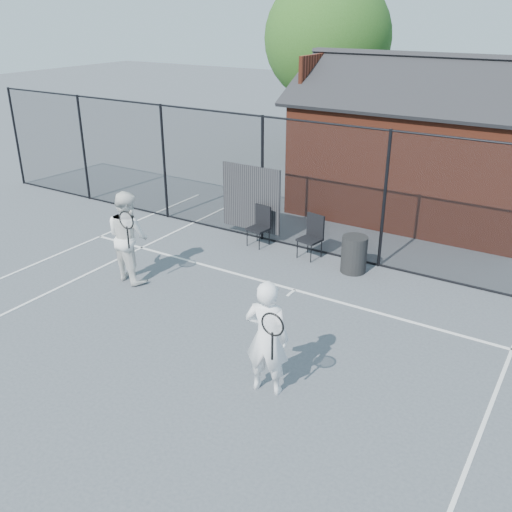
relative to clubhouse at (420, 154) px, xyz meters
The scene contains 10 objects.
ground 9.16m from the clubhouse, 93.18° to the right, with size 80.00×80.00×0.00m, color #474D52.
court_lines 10.46m from the clubhouse, 92.77° to the right, with size 11.02×18.00×0.01m.
fence 4.09m from the clubhouse, 101.37° to the right, with size 22.04×3.00×3.00m.
clubhouse is the anchor object (origin of this frame).
tree_left 7.21m from the clubhouse, 138.01° to the left, with size 4.48×4.48×6.44m.
player_front 9.13m from the clubhouse, 85.68° to the right, with size 0.84×0.65×1.79m.
player_back 8.22m from the clubhouse, 116.43° to the right, with size 1.09×0.90×1.90m.
chair_left 5.12m from the clubhouse, 118.23° to the right, with size 0.45×0.47×0.94m, color black.
chair_right 4.65m from the clubhouse, 102.80° to the right, with size 0.47×0.48×0.97m, color black.
waste_bin 4.71m from the clubhouse, 88.29° to the right, with size 0.55×0.55×0.80m, color #262626.
Camera 1 is at (4.76, -6.08, 5.24)m, focal length 40.00 mm.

